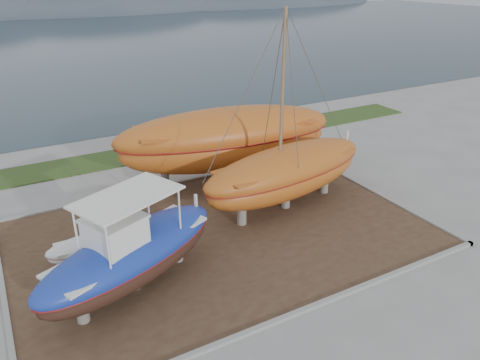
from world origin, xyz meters
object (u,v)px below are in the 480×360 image
white_dinghy (94,249)px  orange_bare_hull (227,146)px  orange_sailboat (289,115)px  blue_caique (130,244)px

white_dinghy → orange_bare_hull: 9.75m
orange_sailboat → orange_bare_hull: orange_sailboat is taller
white_dinghy → orange_bare_hull: (8.51, 4.52, 1.46)m
blue_caique → white_dinghy: 2.99m
blue_caique → orange_bare_hull: size_ratio=0.64×
orange_sailboat → orange_bare_hull: 5.29m
blue_caique → orange_bare_hull: bearing=19.2°
blue_caique → orange_sailboat: 9.51m
blue_caique → orange_sailboat: size_ratio=0.82×
orange_bare_hull → orange_sailboat: bearing=-69.2°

